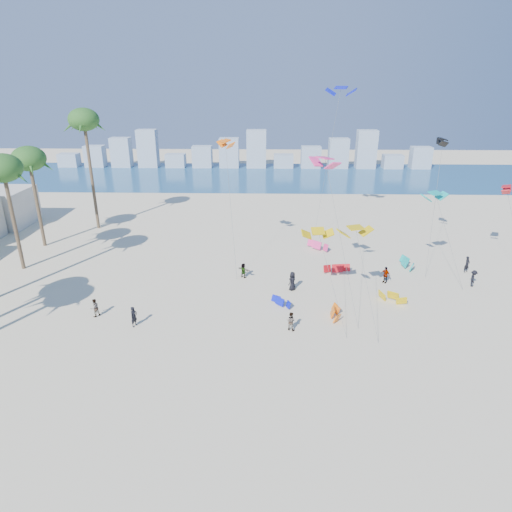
{
  "coord_description": "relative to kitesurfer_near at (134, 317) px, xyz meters",
  "views": [
    {
      "loc": [
        3.92,
        -20.02,
        18.98
      ],
      "look_at": [
        3.0,
        16.0,
        4.5
      ],
      "focal_mm": 31.02,
      "sensor_mm": 36.0,
      "label": 1
    }
  ],
  "objects": [
    {
      "name": "ocean",
      "position": [
        6.9,
        60.57,
        -0.87
      ],
      "size": [
        220.0,
        220.0,
        0.0
      ],
      "primitive_type": "plane",
      "color": "navy",
      "rests_on": "ground"
    },
    {
      "name": "flying_kites",
      "position": [
        22.22,
        11.67,
        10.53
      ],
      "size": [
        32.92,
        30.95,
        18.71
      ],
      "color": "gold",
      "rests_on": "ground"
    },
    {
      "name": "kitesurfers_far",
      "position": [
        16.64,
        7.74,
        -0.03
      ],
      "size": [
        36.59,
        11.18,
        1.86
      ],
      "color": "black",
      "rests_on": "ground"
    },
    {
      "name": "distant_skyline",
      "position": [
        5.71,
        70.57,
        2.21
      ],
      "size": [
        85.0,
        3.0,
        8.4
      ],
      "color": "#9EADBF",
      "rests_on": "ground"
    },
    {
      "name": "ground",
      "position": [
        6.9,
        -11.43,
        -0.88
      ],
      "size": [
        220.0,
        220.0,
        0.0
      ],
      "primitive_type": "plane",
      "color": "beige",
      "rests_on": "ground"
    },
    {
      "name": "grounded_kites",
      "position": [
        19.29,
        10.09,
        -0.43
      ],
      "size": [
        15.44,
        18.98,
        0.97
      ],
      "color": "#0B15C7",
      "rests_on": "ground"
    },
    {
      "name": "kitesurfer_near",
      "position": [
        0.0,
        0.0,
        0.0
      ],
      "size": [
        0.66,
        0.76,
        1.75
      ],
      "primitive_type": "imported",
      "rotation": [
        0.0,
        0.0,
        1.1
      ],
      "color": "black",
      "rests_on": "ground"
    },
    {
      "name": "kitesurfer_mid",
      "position": [
        12.83,
        -0.24,
        -0.09
      ],
      "size": [
        0.96,
        0.89,
        1.58
      ],
      "primitive_type": "imported",
      "rotation": [
        0.0,
        0.0,
        2.66
      ],
      "color": "gray",
      "rests_on": "ground"
    }
  ]
}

